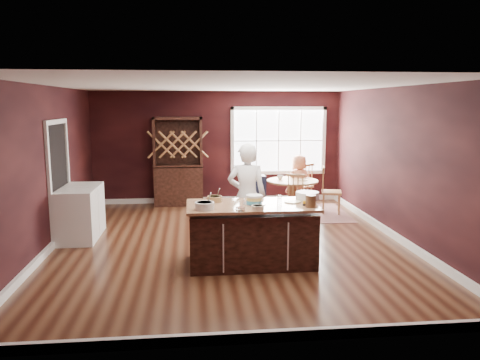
% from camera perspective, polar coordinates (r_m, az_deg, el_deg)
% --- Properties ---
extents(room_shell, '(7.00, 7.00, 7.00)m').
position_cam_1_polar(room_shell, '(7.96, -1.35, 1.70)').
color(room_shell, brown).
rests_on(room_shell, ground).
extents(window, '(2.36, 0.10, 1.66)m').
position_cam_1_polar(window, '(11.56, 4.71, 4.80)').
color(window, white).
rests_on(window, room_shell).
extents(doorway, '(0.08, 1.26, 2.13)m').
position_cam_1_polar(doorway, '(8.89, -21.13, -0.25)').
color(doorway, white).
rests_on(doorway, room_shell).
extents(kitchen_island, '(1.93, 1.01, 0.92)m').
position_cam_1_polar(kitchen_island, '(7.10, 1.42, -6.76)').
color(kitchen_island, black).
rests_on(kitchen_island, ground).
extents(dining_table, '(1.12, 1.12, 0.75)m').
position_cam_1_polar(dining_table, '(10.31, 6.39, -1.19)').
color(dining_table, brown).
rests_on(dining_table, ground).
extents(baker, '(0.71, 0.53, 1.77)m').
position_cam_1_polar(baker, '(7.74, 0.85, -2.01)').
color(baker, white).
rests_on(baker, ground).
extents(layer_cake, '(0.34, 0.34, 0.14)m').
position_cam_1_polar(layer_cake, '(6.97, 1.74, -2.40)').
color(layer_cake, white).
rests_on(layer_cake, kitchen_island).
extents(bowl_blue, '(0.28, 0.28, 0.11)m').
position_cam_1_polar(bowl_blue, '(6.64, -4.34, -3.15)').
color(bowl_blue, beige).
rests_on(bowl_blue, kitchen_island).
extents(bowl_yellow, '(0.23, 0.23, 0.09)m').
position_cam_1_polar(bowl_yellow, '(7.16, -3.12, -2.32)').
color(bowl_yellow, '#9F8044').
rests_on(bowl_yellow, kitchen_island).
extents(bowl_pink, '(0.14, 0.14, 0.05)m').
position_cam_1_polar(bowl_pink, '(6.55, 0.05, -3.55)').
color(bowl_pink, white).
rests_on(bowl_pink, kitchen_island).
extents(bowl_olive, '(0.18, 0.18, 0.07)m').
position_cam_1_polar(bowl_olive, '(6.60, 2.17, -3.39)').
color(bowl_olive, beige).
rests_on(bowl_olive, kitchen_island).
extents(drinking_glass, '(0.07, 0.07, 0.14)m').
position_cam_1_polar(drinking_glass, '(6.99, 4.84, -2.41)').
color(drinking_glass, white).
rests_on(drinking_glass, kitchen_island).
extents(dinner_plate, '(0.25, 0.25, 0.02)m').
position_cam_1_polar(dinner_plate, '(7.15, 6.44, -2.65)').
color(dinner_plate, '#F9E6B1').
rests_on(dinner_plate, kitchen_island).
extents(white_tub, '(0.36, 0.36, 0.12)m').
position_cam_1_polar(white_tub, '(7.37, 8.21, -1.92)').
color(white_tub, white).
rests_on(white_tub, kitchen_island).
extents(stoneware_crock, '(0.15, 0.15, 0.18)m').
position_cam_1_polar(stoneware_crock, '(6.84, 8.62, -2.56)').
color(stoneware_crock, '#483720').
rests_on(stoneware_crock, kitchen_island).
extents(toy_figurine, '(0.05, 0.05, 0.08)m').
position_cam_1_polar(toy_figurine, '(6.93, 7.83, -2.82)').
color(toy_figurine, gold).
rests_on(toy_figurine, kitchen_island).
extents(rug, '(2.48, 1.96, 0.01)m').
position_cam_1_polar(rug, '(10.42, 6.34, -4.05)').
color(rug, brown).
rests_on(rug, ground).
extents(chair_east, '(0.52, 0.54, 1.05)m').
position_cam_1_polar(chair_east, '(10.47, 11.10, -1.20)').
color(chair_east, brown).
rests_on(chair_east, ground).
extents(chair_south, '(0.52, 0.51, 0.99)m').
position_cam_1_polar(chair_south, '(9.57, 6.66, -2.26)').
color(chair_south, brown).
rests_on(chair_south, ground).
extents(chair_north, '(0.59, 0.58, 1.03)m').
position_cam_1_polar(chair_north, '(11.14, 7.49, -0.52)').
color(chair_north, brown).
rests_on(chair_north, ground).
extents(seated_woman, '(0.71, 0.59, 1.25)m').
position_cam_1_polar(seated_woman, '(10.79, 7.19, -0.25)').
color(seated_woman, '#D07952').
rests_on(seated_woman, ground).
extents(high_chair, '(0.37, 0.37, 0.86)m').
position_cam_1_polar(high_chair, '(10.45, 2.09, -1.57)').
color(high_chair, '#151B34').
rests_on(high_chair, ground).
extents(toddler, '(0.18, 0.14, 0.26)m').
position_cam_1_polar(toddler, '(10.47, 2.00, 0.55)').
color(toddler, '#8CA5BF').
rests_on(toddler, high_chair).
extents(table_plate, '(0.20, 0.20, 0.01)m').
position_cam_1_polar(table_plate, '(10.26, 7.63, -0.00)').
color(table_plate, beige).
rests_on(table_plate, dining_table).
extents(table_cup, '(0.13, 0.13, 0.09)m').
position_cam_1_polar(table_cup, '(10.33, 4.91, 0.33)').
color(table_cup, white).
rests_on(table_cup, dining_table).
extents(hutch, '(1.14, 0.48, 2.09)m').
position_cam_1_polar(hutch, '(11.17, -7.53, 2.25)').
color(hutch, '#321F12').
rests_on(hutch, ground).
extents(washer, '(0.64, 0.62, 0.93)m').
position_cam_1_polar(washer, '(8.61, -19.34, -4.25)').
color(washer, silver).
rests_on(washer, ground).
extents(dryer, '(0.64, 0.62, 0.93)m').
position_cam_1_polar(dryer, '(9.21, -18.43, -3.34)').
color(dryer, white).
rests_on(dryer, ground).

